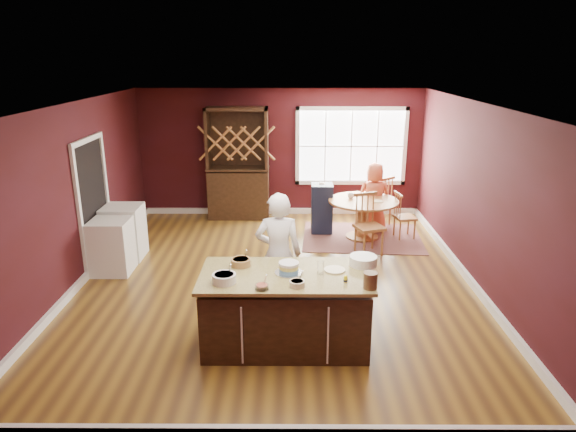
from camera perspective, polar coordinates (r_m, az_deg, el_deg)
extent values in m
plane|color=brown|center=(8.10, -1.27, -7.04)|extent=(7.00, 7.00, 0.00)
plane|color=white|center=(7.39, -1.42, 12.36)|extent=(7.00, 7.00, 0.00)
plane|color=black|center=(11.05, -0.83, 7.03)|extent=(6.00, 0.00, 6.00)
plane|color=black|center=(4.36, -2.64, -10.06)|extent=(6.00, 0.00, 6.00)
plane|color=black|center=(8.28, -22.59, 2.08)|extent=(0.00, 7.00, 7.00)
plane|color=black|center=(8.12, 20.35, 2.05)|extent=(0.00, 7.00, 7.00)
cube|color=#3C2416|center=(6.24, -0.29, -10.70)|extent=(1.92, 0.97, 0.83)
cube|color=tan|center=(6.03, -0.30, -6.62)|extent=(2.00, 1.05, 0.04)
cylinder|color=brown|center=(9.96, 8.21, -2.27)|extent=(0.61, 0.61, 0.04)
cylinder|color=brown|center=(9.85, 8.30, -0.44)|extent=(0.22, 0.22, 0.67)
cylinder|color=brown|center=(9.74, 8.39, 1.66)|extent=(1.31, 1.31, 0.04)
imported|color=white|center=(6.79, -1.07, -4.28)|extent=(0.62, 0.41, 1.69)
cylinder|color=white|center=(5.83, -7.11, -6.89)|extent=(0.27, 0.27, 0.10)
cylinder|color=olive|center=(6.25, -5.26, -5.13)|extent=(0.24, 0.24, 0.09)
cylinder|color=white|center=(5.64, -2.93, -7.87)|extent=(0.15, 0.15, 0.06)
cylinder|color=beige|center=(5.71, 1.01, -7.51)|extent=(0.17, 0.17, 0.06)
cylinder|color=white|center=(6.00, 3.64, -5.77)|extent=(0.08, 0.08, 0.16)
cylinder|color=#FBE6B8|center=(6.13, 5.21, -5.98)|extent=(0.25, 0.25, 0.02)
cylinder|color=white|center=(6.31, 8.35, -4.92)|extent=(0.34, 0.34, 0.12)
cylinder|color=#482C1D|center=(5.70, 9.13, -7.08)|extent=(0.15, 0.15, 0.19)
cube|color=brown|center=(9.96, 8.21, -2.35)|extent=(2.34, 1.87, 0.01)
imported|color=#C85939|center=(10.20, 9.53, 2.06)|extent=(0.69, 0.46, 1.37)
cylinder|color=beige|center=(9.67, 9.94, 1.62)|extent=(0.19, 0.19, 0.01)
imported|color=white|center=(9.81, 6.99, 2.25)|extent=(0.16, 0.16, 0.10)
cube|color=#422412|center=(10.86, -5.58, 5.79)|extent=(1.28, 0.53, 2.34)
cube|color=silver|center=(8.67, -19.00, -3.22)|extent=(0.60, 0.58, 0.87)
cube|color=white|center=(9.23, -17.76, -1.70)|extent=(0.63, 0.61, 0.92)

